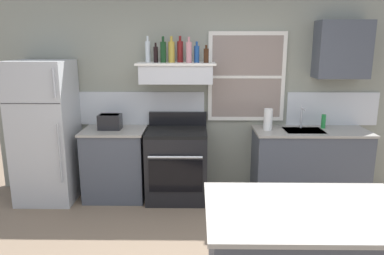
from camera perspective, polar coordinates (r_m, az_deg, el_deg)
The scene contains 19 objects.
back_wall at distance 4.83m, azimuth 1.12°, elevation 5.69°, with size 5.40×0.11×2.70m.
refrigerator at distance 4.92m, azimuth -21.97°, elevation -0.64°, with size 0.70×0.72×1.78m.
counter_left_of_stove at distance 4.84m, azimuth -11.88°, elevation -5.52°, with size 0.79×0.63×0.91m.
toaster at distance 4.71m, azimuth -12.74°, elevation 0.91°, with size 0.30×0.20×0.19m.
stove_range at distance 4.69m, azimuth -2.35°, elevation -5.72°, with size 0.76×0.69×1.09m.
range_hood_shelf at distance 4.55m, azimuth -2.43°, elevation 8.64°, with size 0.96×0.52×0.24m.
bottle_clear_tall at distance 4.62m, azimuth -6.92°, elevation 11.81°, with size 0.06×0.06×0.32m.
bottle_balsamic_dark at distance 4.54m, azimuth -5.69°, elevation 11.38°, with size 0.06×0.06×0.24m.
bottle_dark_green_wine at distance 4.52m, azimuth -4.52°, elevation 11.79°, with size 0.07×0.07×0.31m.
bottle_champagne_gold_foil at distance 4.54m, azimuth -3.22°, elevation 11.83°, with size 0.08×0.08×0.32m.
bottle_red_label_wine at distance 4.59m, azimuth -1.85°, elevation 11.88°, with size 0.07×0.07×0.32m.
bottle_rose_pink at distance 4.47m, azimuth -0.46°, elevation 11.79°, with size 0.07×0.07×0.31m.
bottle_blue_liqueur at distance 4.52m, azimuth 0.80°, elevation 11.51°, with size 0.07×0.07×0.25m.
bottle_brown_stout at distance 4.48m, azimuth 2.27°, elevation 11.27°, with size 0.06×0.06×0.21m.
counter_right_with_sink at distance 4.94m, azimuth 17.87°, elevation -5.48°, with size 1.43×0.63×0.91m.
sink_faucet at distance 4.84m, azimuth 16.93°, elevation 1.92°, with size 0.03×0.17×0.28m.
paper_towel_roll at distance 4.65m, azimuth 11.88°, elevation 1.26°, with size 0.11×0.11×0.27m, color white.
dish_soap_bottle at distance 4.95m, azimuth 19.97°, elevation 0.92°, with size 0.06×0.06×0.18m, color #268C3F.
upper_cabinet_right at distance 4.95m, azimuth 22.54°, elevation 11.24°, with size 0.64×0.32×0.70m.
Camera 1 is at (-0.00, -2.57, 1.98)m, focal length 33.94 mm.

